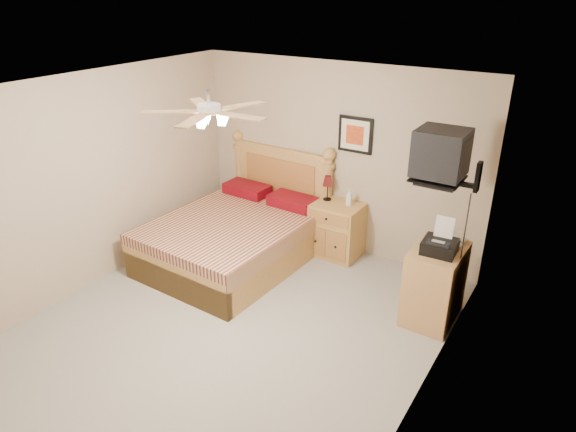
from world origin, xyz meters
name	(u,v)px	position (x,y,z in m)	size (l,w,h in m)	color
floor	(235,325)	(0.00, 0.00, 0.00)	(4.50, 4.50, 0.00)	gray
ceiling	(223,91)	(0.00, 0.00, 2.50)	(4.00, 4.50, 0.04)	white
wall_back	(336,159)	(0.00, 2.25, 1.25)	(4.00, 0.04, 2.50)	tan
wall_front	(11,346)	(0.00, -2.25, 1.25)	(4.00, 0.04, 2.50)	tan
wall_left	(94,181)	(-2.00, 0.00, 1.25)	(0.04, 4.50, 2.50)	tan
wall_right	(430,277)	(2.00, 0.00, 1.25)	(0.04, 4.50, 2.50)	tan
bed	(232,212)	(-0.88, 1.12, 0.71)	(1.66, 2.18, 1.42)	#A67743
nightstand	(335,229)	(0.16, 2.00, 0.37)	(0.68, 0.51, 0.73)	#BF8A39
table_lamp	(328,188)	(-0.01, 2.07, 0.90)	(0.18, 0.18, 0.33)	#510E0E
lotion_bottle	(349,197)	(0.31, 2.05, 0.84)	(0.09, 0.09, 0.22)	white
framed_picture	(355,135)	(0.27, 2.23, 1.62)	(0.46, 0.04, 0.46)	black
dresser	(435,284)	(1.73, 1.27, 0.42)	(0.50, 0.72, 0.85)	#B1844C
fax_machine	(441,237)	(1.75, 1.19, 1.03)	(0.33, 0.36, 0.36)	black
magazine_lower	(444,237)	(1.70, 1.54, 0.86)	(0.22, 0.30, 0.03)	beige
magazine_upper	(446,236)	(1.71, 1.53, 0.89)	(0.18, 0.24, 0.02)	tan
wall_tv	(456,159)	(1.75, 1.34, 1.81)	(0.56, 0.46, 0.58)	black
ceiling_fan	(209,111)	(0.00, -0.20, 2.36)	(1.14, 1.14, 0.28)	white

